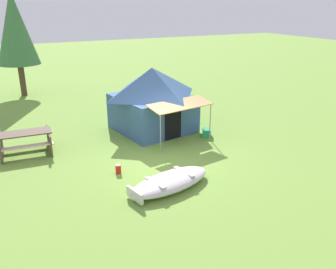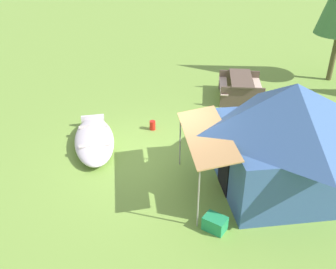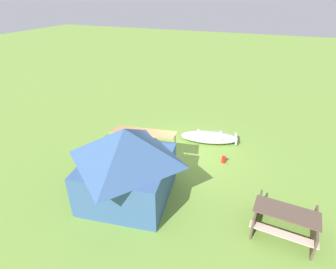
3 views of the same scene
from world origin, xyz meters
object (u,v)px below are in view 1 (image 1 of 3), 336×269
picnic_table (25,140)px  fuel_can (118,169)px  beached_rowboat (170,182)px  pine_tree_back_left (15,28)px  cooler_box (207,133)px  canvas_cabin_tent (152,98)px

picnic_table → fuel_can: bearing=-51.7°
beached_rowboat → pine_tree_back_left: bearing=100.2°
beached_rowboat → cooler_box: (3.24, 3.08, -0.05)m
picnic_table → beached_rowboat: bearing=-53.7°
cooler_box → pine_tree_back_left: (-5.67, 10.41, 3.55)m
canvas_cabin_tent → fuel_can: canvas_cabin_tent is taller
fuel_can → picnic_table: bearing=128.3°
cooler_box → fuel_can: size_ratio=1.61×
cooler_box → fuel_can: (-4.24, -1.50, -0.02)m
beached_rowboat → canvas_cabin_tent: size_ratio=0.67×
picnic_table → cooler_box: picnic_table is taller
beached_rowboat → pine_tree_back_left: 14.14m
beached_rowboat → cooler_box: bearing=43.5°
beached_rowboat → picnic_table: bearing=126.3°
beached_rowboat → fuel_can: (-1.00, 1.58, -0.06)m
canvas_cabin_tent → picnic_table: 5.11m
cooler_box → fuel_can: cooler_box is taller
picnic_table → cooler_box: (6.59, -1.48, -0.33)m
canvas_cabin_tent → fuel_can: 4.35m
cooler_box → beached_rowboat: bearing=-136.5°
beached_rowboat → pine_tree_back_left: size_ratio=0.50×
beached_rowboat → fuel_can: 1.87m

